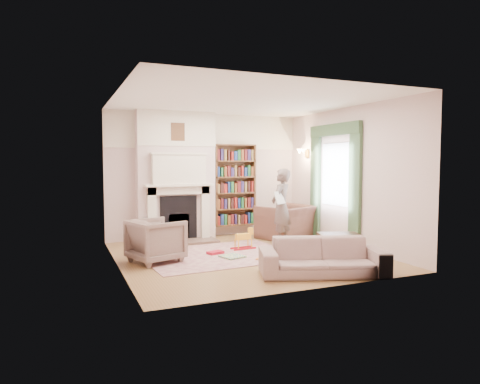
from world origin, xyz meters
name	(u,v)px	position (x,y,z in m)	size (l,w,h in m)	color
floor	(245,256)	(0.00, 0.00, 0.00)	(4.50, 4.50, 0.00)	olive
ceiling	(245,101)	(0.00, 0.00, 2.80)	(4.50, 4.50, 0.00)	white
wall_back	(206,176)	(0.00, 2.25, 1.40)	(4.50, 4.50, 0.00)	silver
wall_front	(313,185)	(0.00, -2.25, 1.40)	(4.50, 4.50, 0.00)	silver
wall_left	(117,181)	(-2.25, 0.00, 1.40)	(4.50, 4.50, 0.00)	silver
wall_right	(348,177)	(2.25, 0.00, 1.40)	(4.50, 4.50, 0.00)	silver
fireplace	(176,177)	(-0.75, 2.05, 1.39)	(1.70, 0.58, 2.80)	silver
bookcase	(234,185)	(0.65, 2.12, 1.18)	(1.00, 0.24, 1.85)	brown
window	(335,174)	(2.23, 0.40, 1.45)	(0.02, 0.90, 1.30)	silver
curtain_left	(355,188)	(2.20, -0.30, 1.20)	(0.07, 0.32, 2.40)	#344D32
curtain_right	(315,185)	(2.20, 1.10, 1.20)	(0.07, 0.32, 2.40)	#344D32
pelmet	(334,130)	(2.19, 0.40, 2.38)	(0.09, 1.70, 0.24)	#344D32
wall_sconce	(300,154)	(2.03, 1.50, 1.90)	(0.20, 0.24, 0.24)	gold
rug	(218,255)	(-0.45, 0.22, 0.01)	(2.69, 2.07, 0.01)	beige
armchair_reading	(286,222)	(1.56, 1.28, 0.37)	(1.13, 0.99, 0.74)	#52332B
armchair_left	(156,240)	(-1.61, 0.14, 0.37)	(0.79, 0.81, 0.74)	gray
sofa	(323,257)	(0.55, -1.68, 0.28)	(1.89, 0.74, 0.55)	#A79A8A
man_reading	(281,207)	(1.11, 0.68, 0.79)	(0.57, 0.38, 1.57)	#61514D
newspaper	(279,198)	(0.96, 0.48, 1.00)	(0.38, 0.02, 0.26)	silver
coffee_table	(339,246)	(1.41, -0.88, 0.23)	(0.70, 0.45, 0.45)	#382013
paraffin_heater	(148,231)	(-1.42, 1.83, 0.28)	(0.24, 0.24, 0.55)	#A1A2A9
rocking_horse	(243,239)	(0.18, 0.50, 0.21)	(0.48, 0.19, 0.42)	yellow
board_game	(232,256)	(-0.29, -0.09, 0.03)	(0.36, 0.36, 0.03)	#E4F055
game_box_lid	(215,252)	(-0.48, 0.30, 0.04)	(0.29, 0.19, 0.05)	#AC1327
comic_annuals	(269,257)	(0.31, -0.36, 0.02)	(0.53, 0.41, 0.02)	red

